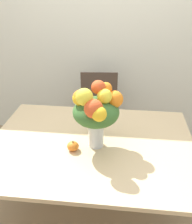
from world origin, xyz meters
TOP-DOWN VIEW (x-y plane):
  - ground_plane at (0.00, 0.00)m, footprint 12.00×12.00m
  - wall_back at (0.00, 1.41)m, footprint 8.00×0.06m
  - dining_table at (0.00, 0.00)m, footprint 1.48×1.14m
  - flower_vase at (0.04, -0.03)m, footprint 0.33×0.38m
  - pumpkin at (-0.11, -0.10)m, footprint 0.08×0.08m
  - dining_chair_near_window at (-0.04, 0.95)m, footprint 0.46×0.46m

SIDE VIEW (x-z plane):
  - ground_plane at x=0.00m, z-range 0.00..0.00m
  - dining_chair_near_window at x=-0.04m, z-range 0.02..0.94m
  - dining_table at x=0.00m, z-range 0.30..1.05m
  - pumpkin at x=-0.11m, z-range 0.75..0.82m
  - flower_vase at x=0.04m, z-range 0.80..1.28m
  - wall_back at x=0.00m, z-range 0.00..2.70m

